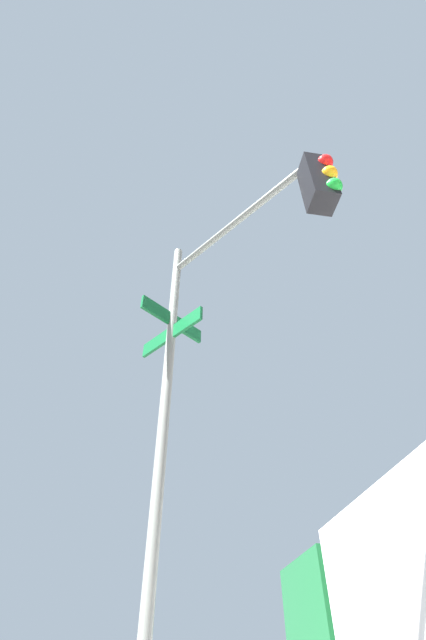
# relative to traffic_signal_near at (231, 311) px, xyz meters

# --- Properties ---
(traffic_signal_near) EXTENTS (2.55, 1.99, 6.40)m
(traffic_signal_near) POSITION_rel_traffic_signal_near_xyz_m (0.00, 0.00, 0.00)
(traffic_signal_near) COLOR slate
(traffic_signal_near) RESTS_ON ground_plane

